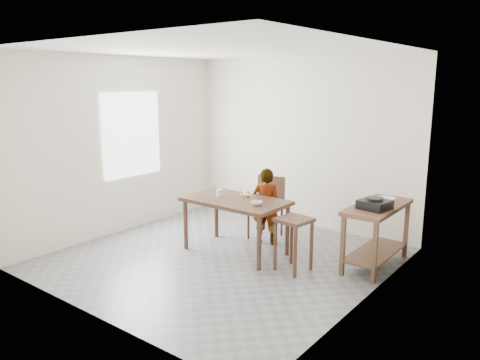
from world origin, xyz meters
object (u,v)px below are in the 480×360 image
Objects in this scene: child at (266,206)px; dining_chair at (265,208)px; prep_counter at (376,236)px; dining_table at (236,226)px; stool at (293,244)px.

child reaches higher than dining_chair.
prep_counter is at bearing -11.41° from dining_chair.
dining_table reaches higher than stool.
child is at bearing 75.10° from dining_table.
stool is (-0.75, -0.77, -0.06)m from prep_counter.
prep_counter is at bearing 22.15° from dining_table.
dining_chair is (-1.75, 0.07, 0.06)m from prep_counter.
stool is (0.97, -0.07, -0.04)m from dining_table.
child reaches higher than dining_table.
dining_chair is 1.35× the size of stool.
stool is at bearing -4.41° from dining_table.
dining_chair is at bearing 140.03° from stool.
stool is at bearing -134.04° from prep_counter.
prep_counter is 1.32× the size of dining_chair.
dining_table is 1.26× the size of child.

